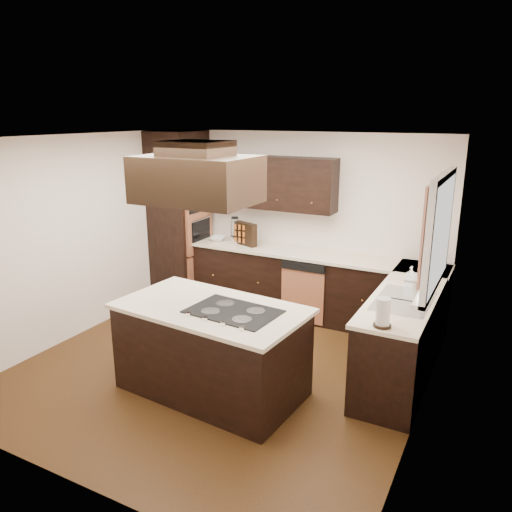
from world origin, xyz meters
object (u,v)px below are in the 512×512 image
island (212,351)px  range_hood (197,179)px  oven_column (180,228)px  spice_rack (246,234)px

island → range_hood: 1.72m
island → oven_column: bearing=136.4°
range_hood → oven_column: bearing=129.7°
oven_column → island: 2.98m
island → spice_rack: (-0.83, 2.24, 0.64)m
oven_column → range_hood: (1.88, -2.25, 1.10)m
spice_rack → oven_column: bearing=-155.7°
oven_column → island: bearing=-48.4°
island → spice_rack: 2.47m
island → range_hood: range_hood is taller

